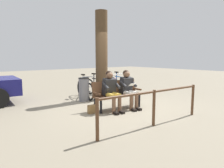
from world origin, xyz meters
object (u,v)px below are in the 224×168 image
object	(u,v)px
person_companion	(111,89)
bicycle_purple	(118,84)
handbag	(93,109)
bicycle_silver	(109,86)
bicycle_black	(85,89)
bench	(117,92)
person_reading	(128,87)
bicycle_red	(96,87)
tree_trunk	(102,56)
litter_bin	(84,89)

from	to	relation	value
person_companion	bicycle_purple	xyz separation A→B (m)	(-2.33, -2.34, -0.30)
person_companion	bicycle_purple	distance (m)	3.32
handbag	bicycle_silver	bearing A→B (deg)	-137.26
bicycle_purple	bicycle_black	size ratio (longest dim) A/B	1.00
handbag	bicycle_silver	distance (m)	3.02
bench	person_reading	world-z (taller)	person_reading
bench	person_companion	world-z (taller)	person_companion
bicycle_red	tree_trunk	bearing A→B (deg)	-16.15
tree_trunk	litter_bin	distance (m)	1.42
tree_trunk	bicycle_black	xyz separation A→B (m)	(0.43, -0.53, -1.28)
bicycle_purple	bicycle_silver	xyz separation A→B (m)	(0.68, 0.16, 0.00)
bench	bicycle_purple	bearing A→B (deg)	-126.70
tree_trunk	bicycle_black	bearing A→B (deg)	-51.45
handbag	bicycle_black	xyz separation A→B (m)	(-0.96, -1.99, 0.24)
person_companion	tree_trunk	size ratio (longest dim) A/B	0.37
bicycle_red	handbag	bearing A→B (deg)	-36.30
tree_trunk	bicycle_purple	xyz separation A→B (m)	(-1.50, -0.75, -1.28)
bicycle_black	bench	bearing A→B (deg)	8.58
person_companion	litter_bin	world-z (taller)	person_companion
handbag	person_companion	bearing A→B (deg)	166.21
bench	person_companion	distance (m)	0.39
bench	bicycle_red	size ratio (longest dim) A/B	0.97
bicycle_silver	bench	bearing A→B (deg)	-43.14
bicycle_silver	bicycle_red	distance (m)	0.63
person_reading	bicycle_black	world-z (taller)	person_reading
bicycle_purple	litter_bin	bearing A→B (deg)	-65.01
bicycle_purple	bicycle_black	bearing A→B (deg)	-74.23
bicycle_black	bicycle_red	bearing A→B (deg)	110.24
bench	handbag	distance (m)	0.97
person_companion	tree_trunk	bearing A→B (deg)	-112.10
person_companion	handbag	bearing A→B (deg)	-8.34
bicycle_silver	person_reading	bearing A→B (deg)	-34.69
handbag	bicycle_red	xyz separation A→B (m)	(-1.58, -2.10, 0.24)
bench	handbag	size ratio (longest dim) A/B	5.46
bicycle_purple	bicycle_silver	bearing A→B (deg)	-67.08
bicycle_red	bicycle_purple	bearing A→B (deg)	95.51
handbag	bicycle_purple	xyz separation A→B (m)	(-2.89, -2.21, 0.24)
person_reading	tree_trunk	bearing A→B (deg)	-91.25
litter_bin	bicycle_silver	size ratio (longest dim) A/B	0.51
bicycle_silver	bicycle_red	bearing A→B (deg)	-105.06
handbag	bicycle_black	distance (m)	2.22
bicycle_silver	litter_bin	bearing A→B (deg)	-83.81
person_reading	bicycle_red	xyz separation A→B (m)	(-0.39, -2.29, -0.31)
bicycle_red	person_companion	bearing A→B (deg)	-23.93
bicycle_silver	person_companion	bearing A→B (deg)	-47.47
bicycle_silver	bicycle_black	world-z (taller)	same
person_reading	bicycle_purple	distance (m)	2.96
bench	person_reading	distance (m)	0.39
bicycle_red	bicycle_black	distance (m)	0.63
bicycle_red	bicycle_black	world-z (taller)	same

